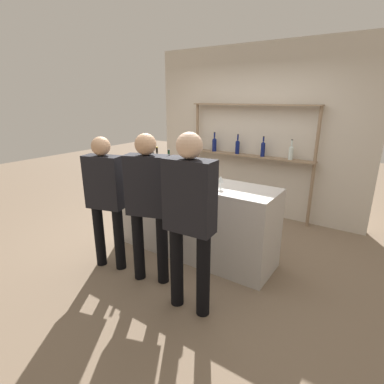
% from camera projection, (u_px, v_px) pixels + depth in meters
% --- Properties ---
extents(ground_plane, '(16.00, 16.00, 0.00)m').
position_uv_depth(ground_plane, '(192.00, 251.00, 4.00)').
color(ground_plane, '#7A6651').
extents(bar_counter, '(2.16, 0.62, 0.98)m').
position_uv_depth(bar_counter, '(192.00, 217.00, 3.86)').
color(bar_counter, '#B7B2AD').
rests_on(bar_counter, ground_plane).
extents(back_wall, '(3.76, 0.12, 2.80)m').
position_uv_depth(back_wall, '(255.00, 132.00, 5.09)').
color(back_wall, beige).
rests_on(back_wall, ground_plane).
extents(back_shelf, '(2.16, 0.18, 1.87)m').
position_uv_depth(back_shelf, '(250.00, 143.00, 5.00)').
color(back_shelf, '#897056').
rests_on(back_shelf, ground_plane).
extents(counter_bottle_0, '(0.08, 0.08, 0.34)m').
position_uv_depth(counter_bottle_0, '(157.00, 161.00, 4.14)').
color(counter_bottle_0, black).
rests_on(counter_bottle_0, bar_counter).
extents(counter_bottle_1, '(0.07, 0.07, 0.35)m').
position_uv_depth(counter_bottle_1, '(169.00, 166.00, 3.86)').
color(counter_bottle_1, black).
rests_on(counter_bottle_1, bar_counter).
extents(counter_bottle_2, '(0.08, 0.08, 0.35)m').
position_uv_depth(counter_bottle_2, '(140.00, 163.00, 4.08)').
color(counter_bottle_2, brown).
rests_on(counter_bottle_2, bar_counter).
extents(counter_bottle_3, '(0.09, 0.09, 0.33)m').
position_uv_depth(counter_bottle_3, '(186.00, 175.00, 3.48)').
color(counter_bottle_3, black).
rests_on(counter_bottle_3, bar_counter).
extents(wine_glass, '(0.07, 0.07, 0.15)m').
position_uv_depth(wine_glass, '(221.00, 180.00, 3.35)').
color(wine_glass, silver).
rests_on(wine_glass, bar_counter).
extents(ice_bucket, '(0.21, 0.21, 0.24)m').
position_uv_depth(ice_bucket, '(147.00, 161.00, 4.25)').
color(ice_bucket, black).
rests_on(ice_bucket, bar_counter).
extents(cork_jar, '(0.13, 0.13, 0.13)m').
position_uv_depth(cork_jar, '(147.00, 172.00, 3.86)').
color(cork_jar, silver).
rests_on(cork_jar, bar_counter).
extents(customer_right, '(0.47, 0.23, 1.70)m').
position_uv_depth(customer_right, '(189.00, 213.00, 2.63)').
color(customer_right, black).
rests_on(customer_right, ground_plane).
extents(customer_left, '(0.46, 0.29, 1.57)m').
position_uv_depth(customer_left, '(105.00, 194.00, 3.39)').
color(customer_left, black).
rests_on(customer_left, ground_plane).
extents(customer_center, '(0.48, 0.33, 1.64)m').
position_uv_depth(customer_center, '(148.00, 199.00, 3.11)').
color(customer_center, black).
rests_on(customer_center, ground_plane).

